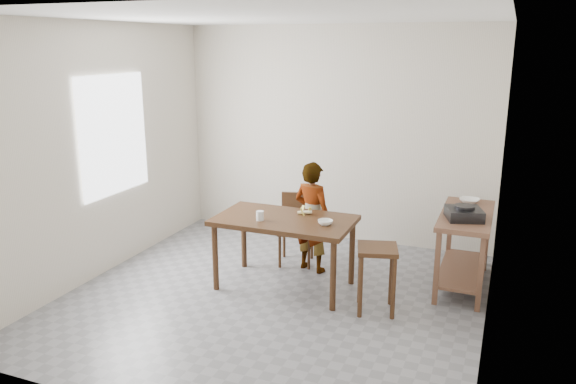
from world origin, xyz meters
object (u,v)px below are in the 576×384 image
at_px(child, 312,217).
at_px(stool, 376,279).
at_px(dining_table, 284,253).
at_px(prep_counter, 464,250).
at_px(dining_chair, 296,230).

bearing_deg(child, stool, 157.01).
xyz_separation_m(dining_table, prep_counter, (1.72, 0.70, 0.03)).
bearing_deg(child, dining_table, 93.51).
bearing_deg(prep_counter, dining_table, -157.85).
height_order(prep_counter, dining_chair, same).
relative_size(child, stool, 1.93).
distance_m(dining_table, dining_chair, 0.66).
bearing_deg(dining_table, dining_chair, 100.36).
height_order(prep_counter, child, child).
height_order(child, stool, child).
height_order(prep_counter, stool, prep_counter).
distance_m(prep_counter, stool, 1.14).
bearing_deg(stool, dining_chair, 143.50).
relative_size(dining_table, child, 1.13).
distance_m(prep_counter, dining_chair, 1.84).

